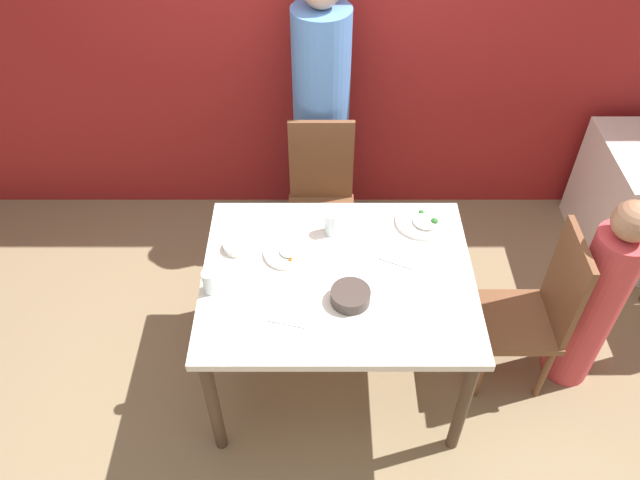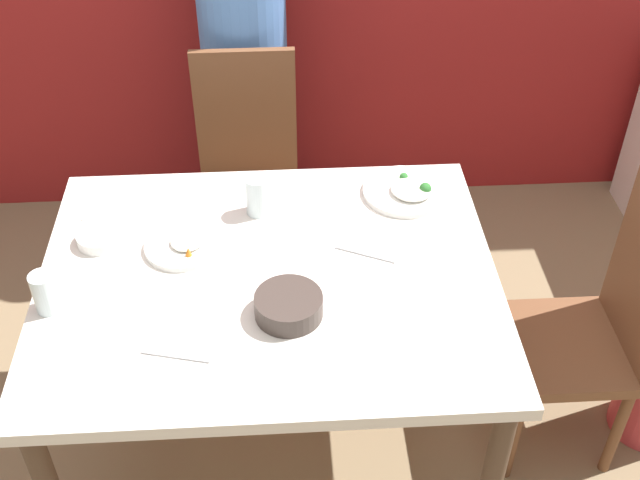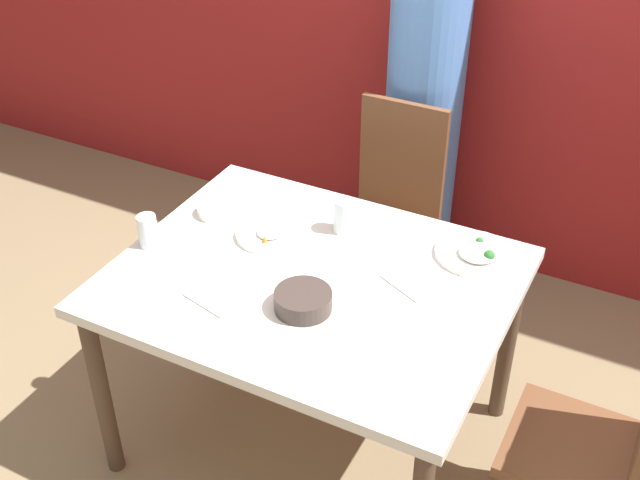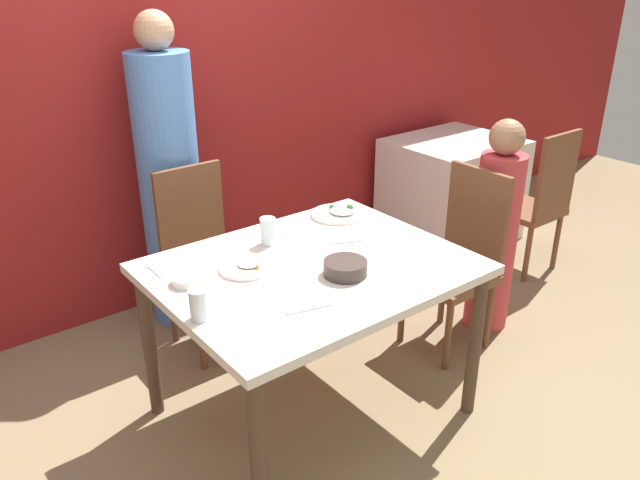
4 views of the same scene
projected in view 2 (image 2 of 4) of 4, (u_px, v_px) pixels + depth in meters
ground_plane at (278, 443)px, 2.73m from camera, size 10.00×10.00×0.00m
dining_table at (270, 297)px, 2.29m from camera, size 1.28×1.02×0.77m
chair_adult_spot at (249, 176)px, 3.06m from camera, size 0.40×0.40×0.98m
chair_child_spot at (595, 325)px, 2.45m from camera, size 0.40×0.40×0.98m
person_adult at (245, 65)px, 3.13m from camera, size 0.33×0.33×1.73m
bowl_curry at (289, 305)px, 2.10m from camera, size 0.18×0.18×0.06m
plate_rice_adult at (183, 245)px, 2.32m from camera, size 0.22×0.22×0.05m
plate_rice_child at (407, 191)px, 2.52m from camera, size 0.26×0.26×0.06m
bowl_rice_small at (99, 237)px, 2.33m from camera, size 0.13×0.13×0.04m
glass_water_tall at (45, 293)px, 2.10m from camera, size 0.07×0.07×0.12m
glass_water_short at (257, 195)px, 2.42m from camera, size 0.07×0.07×0.13m
napkin_folded at (108, 206)px, 2.48m from camera, size 0.14×0.14×0.01m
fork_steel at (176, 355)px, 2.00m from camera, size 0.18×0.06×0.01m
spoon_steel at (366, 253)px, 2.30m from camera, size 0.17×0.09×0.01m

